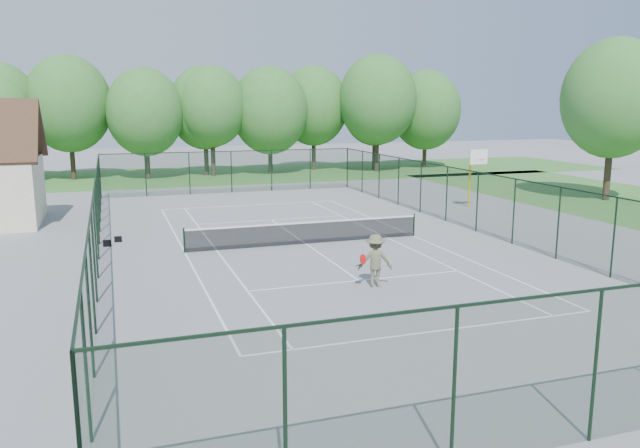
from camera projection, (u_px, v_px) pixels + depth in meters
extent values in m
plane|color=gray|center=(306.00, 244.00, 28.64)|extent=(140.00, 140.00, 0.00)
cube|color=#468435|center=(207.00, 175.00, 56.54)|extent=(80.00, 16.00, 0.01)
cube|color=white|center=(250.00, 205.00, 39.69)|extent=(10.97, 0.08, 0.01)
cube|color=white|center=(432.00, 332.00, 17.58)|extent=(10.97, 0.08, 0.01)
cube|color=white|center=(271.00, 220.00, 34.59)|extent=(8.23, 0.08, 0.01)
cube|color=white|center=(359.00, 280.00, 22.68)|extent=(8.23, 0.08, 0.01)
cube|color=white|center=(413.00, 236.00, 30.37)|extent=(0.08, 23.77, 0.01)
cube|color=white|center=(185.00, 253.00, 26.91)|extent=(0.08, 23.77, 0.01)
cube|color=white|center=(388.00, 238.00, 29.93)|extent=(0.08, 23.77, 0.01)
cube|color=white|center=(217.00, 251.00, 27.34)|extent=(0.08, 23.77, 0.01)
cube|color=white|center=(306.00, 244.00, 28.64)|extent=(0.08, 12.80, 0.01)
cylinder|color=black|center=(184.00, 241.00, 26.80)|extent=(0.08, 0.08, 1.10)
cylinder|color=black|center=(414.00, 225.00, 30.27)|extent=(0.08, 0.08, 1.10)
cube|color=black|center=(306.00, 233.00, 28.54)|extent=(11.00, 0.02, 0.96)
cube|color=white|center=(306.00, 223.00, 28.45)|extent=(11.00, 0.05, 0.07)
cube|color=#1A3521|center=(231.00, 172.00, 45.09)|extent=(18.00, 0.02, 3.00)
cube|color=#1A3521|center=(595.00, 367.00, 11.61)|extent=(18.00, 0.02, 3.00)
cube|color=#1A3521|center=(477.00, 202.00, 31.19)|extent=(0.02, 36.00, 3.00)
cube|color=#1A3521|center=(96.00, 224.00, 25.52)|extent=(0.02, 36.00, 3.00)
cube|color=black|center=(231.00, 151.00, 44.81)|extent=(18.00, 0.05, 0.05)
cube|color=black|center=(602.00, 289.00, 11.33)|extent=(18.00, 0.05, 0.05)
cube|color=black|center=(479.00, 172.00, 30.91)|extent=(0.05, 36.00, 0.05)
cube|color=black|center=(94.00, 187.00, 25.23)|extent=(0.05, 36.00, 0.05)
cylinder|color=#3A2A1F|center=(4.00, 157.00, 50.94)|extent=(0.40, 0.40, 4.20)
cylinder|color=#3A2A1F|center=(206.00, 152.00, 56.14)|extent=(0.40, 0.40, 4.20)
ellipsoid|color=#428336|center=(205.00, 108.00, 55.41)|extent=(6.40, 6.40, 7.40)
cylinder|color=#3A2A1F|center=(374.00, 148.00, 61.35)|extent=(0.40, 0.40, 4.20)
ellipsoid|color=#428336|center=(375.00, 108.00, 60.61)|extent=(6.40, 6.40, 7.40)
cylinder|color=#F0B903|center=(470.00, 179.00, 38.68)|extent=(0.12, 0.12, 3.50)
cube|color=#F0B903|center=(475.00, 154.00, 37.96)|extent=(0.08, 0.90, 0.08)
cube|color=white|center=(479.00, 157.00, 37.57)|extent=(1.20, 0.05, 0.90)
torus|color=#E84B0B|center=(481.00, 160.00, 37.39)|extent=(0.48, 0.48, 0.02)
cylinder|color=#3A2A1F|center=(608.00, 165.00, 41.41)|extent=(0.45, 0.45, 4.69)
ellipsoid|color=#428336|center=(614.00, 98.00, 40.59)|extent=(6.70, 6.70, 7.82)
cube|color=black|center=(107.00, 243.00, 28.15)|extent=(0.36, 0.22, 0.28)
cube|color=black|center=(118.00, 239.00, 29.06)|extent=(0.34, 0.22, 0.26)
imported|color=#5D6143|center=(375.00, 261.00, 21.83)|extent=(1.34, 0.99, 1.86)
sphere|color=yellow|center=(390.00, 261.00, 22.48)|extent=(0.07, 0.07, 0.07)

